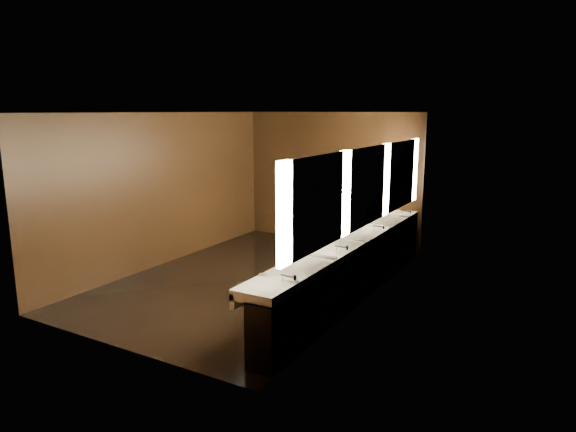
{
  "coord_description": "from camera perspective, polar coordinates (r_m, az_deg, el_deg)",
  "views": [
    {
      "loc": [
        4.66,
        -7.0,
        2.84
      ],
      "look_at": [
        0.65,
        0.0,
        1.17
      ],
      "focal_mm": 32.0,
      "sensor_mm": 36.0,
      "label": 1
    }
  ],
  "objects": [
    {
      "name": "wall_back",
      "position": [
        11.13,
        4.81,
        4.22
      ],
      "size": [
        4.0,
        0.02,
        2.8
      ],
      "primitive_type": "cube",
      "color": "black",
      "rests_on": "floor"
    },
    {
      "name": "person",
      "position": [
        7.42,
        0.74,
        -4.72
      ],
      "size": [
        0.48,
        0.61,
        1.48
      ],
      "primitive_type": "imported",
      "rotation": [
        0.0,
        0.0,
        -1.32
      ],
      "color": "#8BBCCF",
      "rests_on": "floor"
    },
    {
      "name": "wall_right",
      "position": [
        7.63,
        8.85,
        0.68
      ],
      "size": [
        0.02,
        6.0,
        2.8
      ],
      "primitive_type": "cube",
      "color": "black",
      "rests_on": "floor"
    },
    {
      "name": "ceiling",
      "position": [
        8.41,
        -3.9,
        11.41
      ],
      "size": [
        4.0,
        6.0,
        0.02
      ],
      "primitive_type": "cube",
      "color": "#2D2D2B",
      "rests_on": "wall_back"
    },
    {
      "name": "mirror_band",
      "position": [
        7.57,
        8.8,
        3.3
      ],
      "size": [
        0.06,
        5.03,
        1.15
      ],
      "color": "#FBEAC1",
      "rests_on": "wall_right"
    },
    {
      "name": "wall_left",
      "position": [
        9.77,
        -13.61,
        2.9
      ],
      "size": [
        0.02,
        6.0,
        2.8
      ],
      "primitive_type": "cube",
      "color": "black",
      "rests_on": "floor"
    },
    {
      "name": "floor",
      "position": [
        8.88,
        -3.65,
        -6.98
      ],
      "size": [
        6.0,
        6.0,
        0.0
      ],
      "primitive_type": "plane",
      "color": "black",
      "rests_on": "ground"
    },
    {
      "name": "trash_bin",
      "position": [
        7.13,
        2.04,
        -9.48
      ],
      "size": [
        0.45,
        0.45,
        0.53
      ],
      "primitive_type": "cylinder",
      "rotation": [
        0.0,
        0.0,
        0.41
      ],
      "color": "black",
      "rests_on": "floor"
    },
    {
      "name": "wall_front",
      "position": [
        6.31,
        -19.01,
        -2.13
      ],
      "size": [
        4.0,
        0.02,
        2.8
      ],
      "primitive_type": "cube",
      "color": "black",
      "rests_on": "floor"
    },
    {
      "name": "sink_counter",
      "position": [
        7.92,
        7.25,
        -5.61
      ],
      "size": [
        0.55,
        5.4,
        1.01
      ],
      "color": "black",
      "rests_on": "floor"
    }
  ]
}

